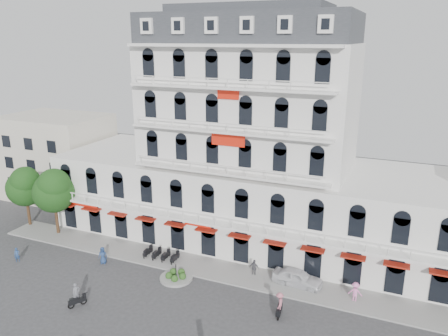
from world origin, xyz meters
TOP-DOWN VIEW (x-y plane):
  - ground at (0.00, 0.00)m, footprint 120.00×120.00m
  - sidewalk at (0.00, 9.00)m, footprint 53.00×4.00m
  - main_building at (0.00, 18.00)m, footprint 45.00×15.00m
  - flank_building_west at (-30.00, 20.00)m, footprint 14.00×10.00m
  - traffic_island at (-3.00, 6.00)m, footprint 3.20×3.20m
  - parked_scooter_row at (-6.35, 8.80)m, footprint 4.40×1.80m
  - tree_west_outer at (-25.95, 9.98)m, footprint 4.50×4.48m
  - tree_west_inner at (-20.95, 9.48)m, footprint 4.76×4.76m
  - parked_car at (8.12, 9.50)m, footprint 4.85×2.15m
  - rider_west at (-8.76, -1.33)m, footprint 1.08×1.51m
  - rider_center at (7.88, 4.19)m, footprint 0.78×1.70m
  - pedestrian_left at (-11.51, 5.76)m, footprint 1.04×0.87m
  - pedestrian_mid at (3.80, 9.50)m, footprint 1.03×0.45m
  - pedestrian_right at (13.47, 8.84)m, footprint 1.25×0.74m
  - pedestrian_far at (-20.00, 2.55)m, footprint 0.69×0.64m

SIDE VIEW (x-z plane):
  - ground at x=0.00m, z-range 0.00..0.00m
  - parked_scooter_row at x=-6.35m, z-range -0.55..0.55m
  - sidewalk at x=0.00m, z-range 0.00..0.16m
  - traffic_island at x=-3.00m, z-range -0.54..1.06m
  - pedestrian_far at x=-20.00m, z-range 0.00..1.57m
  - parked_car at x=8.12m, z-range 0.00..1.62m
  - pedestrian_mid at x=3.80m, z-range 0.00..1.74m
  - pedestrian_left at x=-11.51m, z-range 0.00..1.82m
  - pedestrian_right at x=13.47m, z-range 0.00..1.91m
  - rider_west at x=-8.76m, z-range -0.09..2.18m
  - rider_center at x=7.88m, z-range 0.07..2.31m
  - tree_west_outer at x=-25.95m, z-range 1.47..9.23m
  - tree_west_inner at x=-20.95m, z-range 1.56..9.81m
  - flank_building_west at x=-30.00m, z-range 0.00..12.00m
  - main_building at x=0.00m, z-range -2.94..22.86m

